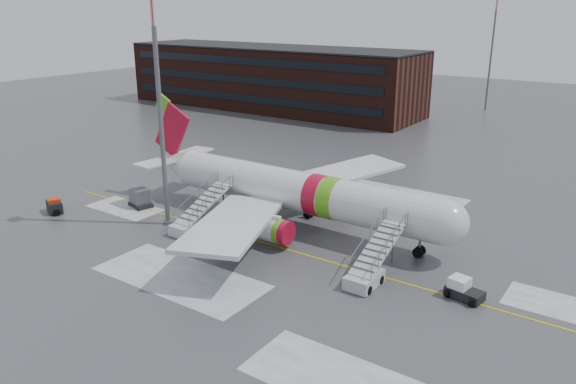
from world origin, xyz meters
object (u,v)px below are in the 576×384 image
Objects in this scene: light_mast_near at (159,99)px; airliner at (292,191)px; airstair_fwd at (369,269)px; uld_container at (140,199)px; pushback_tug at (463,289)px; baggage_tractor at (54,206)px; airstair_aft at (194,220)px.

airliner is at bearing 34.12° from light_mast_near.
airliner reaches higher than airstair_fwd.
light_mast_near is (5.89, -1.79, 11.19)m from uld_container.
pushback_tug is 34.01m from uld_container.
baggage_tractor is (-21.79, -10.98, -2.80)m from airliner.
airliner is 11.76× the size of baggage_tractor.
airstair_aft reaches higher than uld_container.
airstair_aft is at bearing -10.00° from uld_container.
uld_container is 8.54m from baggage_tractor.
airliner is 12.88× the size of uld_container.
airliner is 13.47m from airstair_fwd.
pushback_tug is at bearing 3.84° from airstair_aft.
airstair_aft is 2.73× the size of pushback_tug.
baggage_tractor is at bearing -172.40° from airstair_fwd.
airstair_fwd is 2.73× the size of pushback_tug.
airstair_aft is 11.51m from light_mast_near.
airstair_aft is 0.33× the size of light_mast_near.
airstair_fwd is at bearing 0.46° from light_mast_near.
airstair_aft is 2.58× the size of baggage_tractor.
airstair_fwd is at bearing -29.54° from airliner.
airstair_fwd is 27.37m from uld_container.
airliner is 4.55× the size of airstair_fwd.
light_mast_near is (11.89, 4.28, 11.47)m from baggage_tractor.
pushback_tug is 0.12× the size of light_mast_near.
pushback_tug is 30.42m from light_mast_near.
airstair_fwd is 0.33× the size of light_mast_near.
light_mast_near reaches higher than airstair_aft.
uld_container is (-15.79, -4.92, -2.51)m from airliner.
baggage_tractor is (-15.18, -4.45, -0.45)m from airstair_aft.
airstair_aft is at bearing 180.00° from airstair_fwd.
airstair_fwd is at bearing -3.39° from uld_container.
airliner is 9.59m from airstair_aft.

